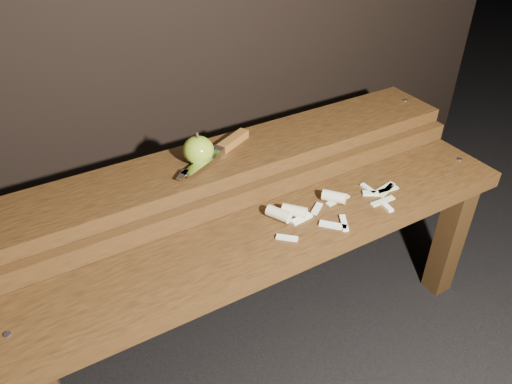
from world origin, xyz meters
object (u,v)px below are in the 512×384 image
apple (198,150)px  knife (225,147)px  bench_rear_tier (234,182)px  bench_front_tier (283,254)px

apple → knife: size_ratio=0.32×
bench_rear_tier → apple: bearing=177.2°
bench_front_tier → bench_rear_tier: size_ratio=1.00×
knife → apple: bearing=-167.8°
bench_front_tier → knife: (-0.01, 0.25, 0.16)m
bench_front_tier → knife: knife is taller
bench_front_tier → apple: size_ratio=15.73×
bench_front_tier → apple: 0.31m
apple → bench_front_tier: bearing=-69.1°
apple → knife: (0.08, 0.02, -0.02)m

